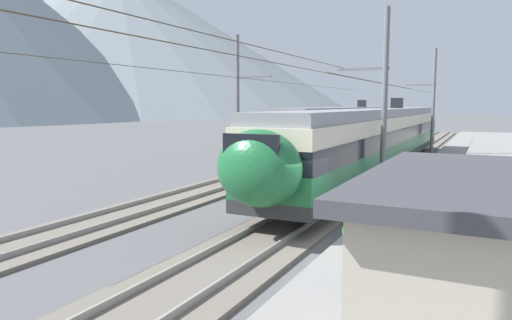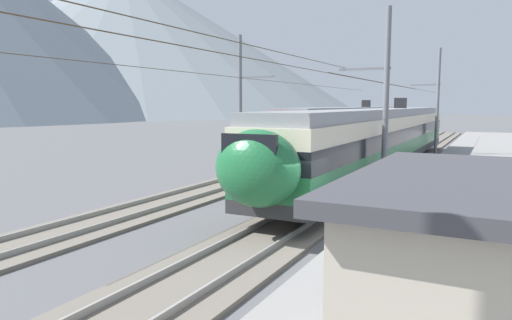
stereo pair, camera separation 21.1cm
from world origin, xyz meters
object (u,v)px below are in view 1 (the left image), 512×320
(passenger_walking, at_px, (379,271))
(platform_sign, at_px, (371,199))
(catenary_mast_mid, at_px, (381,103))
(platform_shelter, at_px, (472,301))
(catenary_mast_far_side, at_px, (240,102))
(catenary_mast_east, at_px, (432,102))
(potted_plant_platform_edge, at_px, (355,234))
(train_far_track, at_px, (347,125))
(handbag_near_sign, at_px, (351,253))
(train_near_platform, at_px, (379,136))
(handbag_beside_passenger, at_px, (397,308))

(passenger_walking, bearing_deg, platform_sign, 15.21)
(catenary_mast_mid, xyz_separation_m, platform_shelter, (-14.19, -4.02, -2.33))
(catenary_mast_mid, height_order, passenger_walking, catenary_mast_mid)
(catenary_mast_far_side, relative_size, platform_shelter, 9.32)
(catenary_mast_east, distance_m, platform_shelter, 33.07)
(potted_plant_platform_edge, bearing_deg, platform_sign, -142.43)
(train_far_track, bearing_deg, handbag_near_sign, -164.28)
(train_far_track, distance_m, handbag_near_sign, 32.74)
(catenary_mast_far_side, distance_m, handbag_near_sign, 18.30)
(train_far_track, distance_m, platform_shelter, 38.70)
(handbag_near_sign, xyz_separation_m, potted_plant_platform_edge, (0.61, 0.07, 0.33))
(catenary_mast_far_side, bearing_deg, train_near_platform, -70.70)
(catenary_mast_east, height_order, handbag_near_sign, catenary_mast_east)
(platform_sign, relative_size, handbag_beside_passenger, 5.45)
(handbag_near_sign, bearing_deg, train_far_track, 15.72)
(platform_sign, bearing_deg, catenary_mast_far_side, 38.27)
(handbag_beside_passenger, bearing_deg, handbag_near_sign, 30.18)
(handbag_beside_passenger, bearing_deg, catenary_mast_mid, 13.47)
(train_near_platform, relative_size, train_far_track, 1.05)
(train_far_track, relative_size, catenary_mast_mid, 0.79)
(catenary_mast_east, height_order, platform_sign, catenary_mast_east)
(train_near_platform, height_order, potted_plant_platform_edge, train_near_platform)
(catenary_mast_mid, distance_m, platform_shelter, 14.93)
(catenary_mast_mid, distance_m, catenary_mast_far_side, 11.12)
(catenary_mast_mid, bearing_deg, handbag_beside_passenger, -166.53)
(handbag_beside_passenger, bearing_deg, train_near_platform, 12.86)
(train_near_platform, distance_m, platform_sign, 17.49)
(catenary_mast_far_side, bearing_deg, train_far_track, -6.56)
(catenary_mast_mid, relative_size, platform_sign, 19.16)
(platform_sign, height_order, passenger_walking, platform_sign)
(train_near_platform, xyz_separation_m, platform_sign, (-17.15, -3.41, -0.37))
(catenary_mast_far_side, height_order, platform_sign, catenary_mast_far_side)
(catenary_mast_mid, bearing_deg, passenger_walking, -168.23)
(catenary_mast_mid, xyz_separation_m, handbag_near_sign, (-8.78, -1.16, -3.73))
(catenary_mast_east, xyz_separation_m, handbag_beside_passenger, (-30.08, -2.76, -3.86))
(train_far_track, height_order, catenary_mast_east, catenary_mast_east)
(train_near_platform, height_order, handbag_beside_passenger, train_near_platform)
(train_far_track, relative_size, platform_sign, 15.19)
(train_near_platform, relative_size, platform_sign, 15.95)
(handbag_beside_passenger, xyz_separation_m, handbag_near_sign, (2.76, 1.60, 0.00))
(catenary_mast_far_side, xyz_separation_m, passenger_walking, (-17.48, -12.18, -3.04))
(train_far_track, height_order, passenger_walking, train_far_track)
(catenary_mast_mid, distance_m, handbag_beside_passenger, 12.43)
(catenary_mast_mid, height_order, catenary_mast_east, catenary_mast_east)
(catenary_mast_mid, height_order, handbag_near_sign, catenary_mast_mid)
(catenary_mast_far_side, bearing_deg, catenary_mast_east, -36.51)
(train_far_track, bearing_deg, platform_shelter, -162.37)
(potted_plant_platform_edge, bearing_deg, catenary_mast_mid, 7.61)
(catenary_mast_east, distance_m, handbag_beside_passenger, 30.45)
(catenary_mast_east, bearing_deg, catenary_mast_far_side, 143.49)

